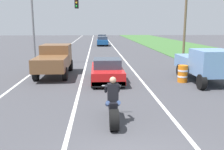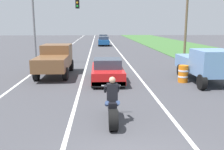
# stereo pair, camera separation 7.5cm
# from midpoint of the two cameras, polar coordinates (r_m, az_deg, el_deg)

# --- Properties ---
(lane_stripe_left_solid) EXTENTS (0.14, 120.00, 0.01)m
(lane_stripe_left_solid) POSITION_cam_midpoint_polar(r_m,az_deg,el_deg) (25.47, -13.50, 3.64)
(lane_stripe_left_solid) COLOR white
(lane_stripe_left_solid) RESTS_ON ground
(lane_stripe_right_solid) EXTENTS (0.14, 120.00, 0.01)m
(lane_stripe_right_solid) POSITION_cam_midpoint_polar(r_m,az_deg,el_deg) (25.20, 2.86, 3.86)
(lane_stripe_right_solid) COLOR white
(lane_stripe_right_solid) RESTS_ON ground
(lane_stripe_centre_dashed) EXTENTS (0.14, 120.00, 0.01)m
(lane_stripe_centre_dashed) POSITION_cam_midpoint_polar(r_m,az_deg,el_deg) (25.08, -5.36, 3.79)
(lane_stripe_centre_dashed) COLOR white
(lane_stripe_centre_dashed) RESTS_ON ground
(grass_verge_right) EXTENTS (10.00, 120.00, 0.06)m
(grass_verge_right) POSITION_cam_midpoint_polar(r_m,az_deg,el_deg) (28.13, 23.87, 3.74)
(grass_verge_right) COLOR #3D6B33
(grass_verge_right) RESTS_ON ground
(motorcycle_with_rider) EXTENTS (0.70, 2.21, 1.62)m
(motorcycle_with_rider) POSITION_cam_midpoint_polar(r_m,az_deg,el_deg) (8.42, 0.31, -7.26)
(motorcycle_with_rider) COLOR black
(motorcycle_with_rider) RESTS_ON ground
(sports_car_red) EXTENTS (1.84, 4.30, 1.37)m
(sports_car_red) POSITION_cam_midpoint_polar(r_m,az_deg,el_deg) (14.73, -0.94, 0.97)
(sports_car_red) COLOR red
(sports_car_red) RESTS_ON ground
(pickup_truck_left_lane_brown) EXTENTS (2.02, 4.80, 1.98)m
(pickup_truck_left_lane_brown) POSITION_cam_midpoint_polar(r_m,az_deg,el_deg) (16.85, -12.86, 3.65)
(pickup_truck_left_lane_brown) COLOR brown
(pickup_truck_left_lane_brown) RESTS_ON ground
(pickup_truck_right_shoulder_light_blue) EXTENTS (2.02, 4.80, 1.98)m
(pickup_truck_right_shoulder_light_blue) POSITION_cam_midpoint_polar(r_m,az_deg,el_deg) (15.42, 20.75, 2.50)
(pickup_truck_right_shoulder_light_blue) COLOR #6B93C6
(pickup_truck_right_shoulder_light_blue) RESTS_ON ground
(traffic_light_mast_near) EXTENTS (4.13, 0.34, 6.00)m
(traffic_light_mast_near) POSITION_cam_midpoint_polar(r_m,az_deg,el_deg) (21.72, -14.26, 12.81)
(traffic_light_mast_near) COLOR gray
(traffic_light_mast_near) RESTS_ON ground
(utility_pole_roadside) EXTENTS (0.24, 0.24, 7.71)m
(utility_pole_roadside) POSITION_cam_midpoint_polar(r_m,az_deg,el_deg) (27.05, 16.78, 12.09)
(utility_pole_roadside) COLOR brown
(utility_pole_roadside) RESTS_ON ground
(construction_barrel_nearest) EXTENTS (0.58, 0.58, 1.00)m
(construction_barrel_nearest) POSITION_cam_midpoint_polar(r_m,az_deg,el_deg) (15.07, 16.15, 0.28)
(construction_barrel_nearest) COLOR orange
(construction_barrel_nearest) RESTS_ON ground
(distant_car_far_ahead) EXTENTS (1.80, 4.00, 1.50)m
(distant_car_far_ahead) POSITION_cam_midpoint_polar(r_m,az_deg,el_deg) (40.91, -1.88, 7.82)
(distant_car_far_ahead) COLOR #194C8C
(distant_car_far_ahead) RESTS_ON ground
(distant_car_further_ahead) EXTENTS (1.80, 4.00, 1.50)m
(distant_car_further_ahead) POSITION_cam_midpoint_polar(r_m,az_deg,el_deg) (50.16, -1.97, 8.47)
(distant_car_further_ahead) COLOR #B2B2B7
(distant_car_further_ahead) RESTS_ON ground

